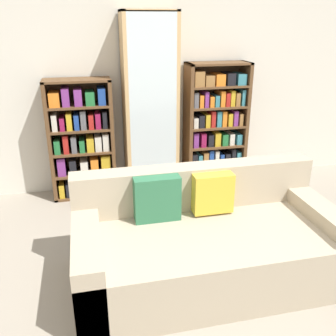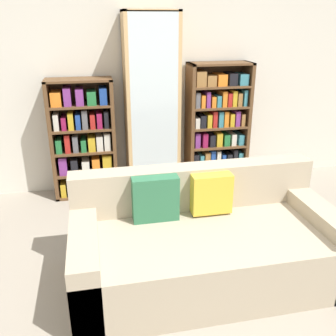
# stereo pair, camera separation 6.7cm
# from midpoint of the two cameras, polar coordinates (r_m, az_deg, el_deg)

# --- Properties ---
(ground_plane) EXTENTS (16.00, 16.00, 0.00)m
(ground_plane) POSITION_cam_midpoint_polar(r_m,az_deg,el_deg) (2.82, 7.65, -21.32)
(ground_plane) COLOR gray
(wall_back) EXTENTS (6.15, 0.06, 2.70)m
(wall_back) POSITION_cam_midpoint_polar(r_m,az_deg,el_deg) (4.43, -1.88, 14.33)
(wall_back) COLOR silver
(wall_back) RESTS_ON ground
(couch) EXTENTS (2.02, 1.00, 0.81)m
(couch) POSITION_cam_midpoint_polar(r_m,az_deg,el_deg) (3.00, 6.20, -11.40)
(couch) COLOR tan
(couch) RESTS_ON ground
(bookshelf_left) EXTENTS (0.71, 0.32, 1.34)m
(bookshelf_left) POSITION_cam_midpoint_polar(r_m,az_deg,el_deg) (4.31, -12.29, 4.06)
(bookshelf_left) COLOR brown
(bookshelf_left) RESTS_ON ground
(display_cabinet) EXTENTS (0.59, 0.36, 2.01)m
(display_cabinet) POSITION_cam_midpoint_polar(r_m,az_deg,el_deg) (4.26, -2.03, 9.26)
(display_cabinet) COLOR tan
(display_cabinet) RESTS_ON ground
(bookshelf_right) EXTENTS (0.73, 0.32, 1.47)m
(bookshelf_right) POSITION_cam_midpoint_polar(r_m,az_deg,el_deg) (4.54, 7.89, 6.21)
(bookshelf_right) COLOR brown
(bookshelf_right) RESTS_ON ground
(wine_bottle) EXTENTS (0.08, 0.08, 0.40)m
(wine_bottle) POSITION_cam_midpoint_polar(r_m,az_deg,el_deg) (3.74, 6.93, -6.45)
(wine_bottle) COLOR #143819
(wine_bottle) RESTS_ON ground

